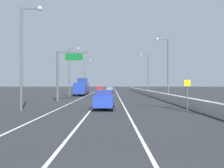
# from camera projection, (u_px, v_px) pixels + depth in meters

# --- Properties ---
(ground_plane) EXTENTS (320.00, 320.00, 0.00)m
(ground_plane) POSITION_uv_depth(u_px,v_px,m) (111.00, 93.00, 68.04)
(ground_plane) COLOR #26282B
(lane_stripe_left) EXTENTS (0.16, 130.00, 0.00)m
(lane_stripe_left) POSITION_uv_depth(u_px,v_px,m) (90.00, 94.00, 59.04)
(lane_stripe_left) COLOR silver
(lane_stripe_left) RESTS_ON ground_plane
(lane_stripe_center) EXTENTS (0.16, 130.00, 0.00)m
(lane_stripe_center) POSITION_uv_depth(u_px,v_px,m) (103.00, 94.00, 59.04)
(lane_stripe_center) COLOR silver
(lane_stripe_center) RESTS_ON ground_plane
(lane_stripe_right) EXTENTS (0.16, 130.00, 0.00)m
(lane_stripe_right) POSITION_uv_depth(u_px,v_px,m) (117.00, 94.00, 59.04)
(lane_stripe_right) COLOR silver
(lane_stripe_right) RESTS_ON ground_plane
(jersey_barrier_right) EXTENTS (0.60, 120.00, 1.10)m
(jersey_barrier_right) POSITION_uv_depth(u_px,v_px,m) (156.00, 95.00, 44.05)
(jersey_barrier_right) COLOR #B2ADA3
(jersey_barrier_right) RESTS_ON ground_plane
(overhead_sign_gantry) EXTENTS (4.68, 0.36, 7.50)m
(overhead_sign_gantry) POSITION_uv_depth(u_px,v_px,m) (62.00, 70.00, 34.90)
(overhead_sign_gantry) COLOR #47474C
(overhead_sign_gantry) RESTS_ON ground_plane
(speed_advisory_sign) EXTENTS (0.60, 0.11, 3.00)m
(speed_advisory_sign) POSITION_uv_depth(u_px,v_px,m) (187.00, 92.00, 23.06)
(speed_advisory_sign) COLOR #4C4C51
(speed_advisory_sign) RESTS_ON ground_plane
(lamp_post_right_second) EXTENTS (2.14, 0.44, 10.11)m
(lamp_post_right_second) POSITION_uv_depth(u_px,v_px,m) (166.00, 64.00, 38.15)
(lamp_post_right_second) COLOR #4C4C51
(lamp_post_right_second) RESTS_ON ground_plane
(lamp_post_right_third) EXTENTS (2.14, 0.44, 10.11)m
(lamp_post_right_third) POSITION_uv_depth(u_px,v_px,m) (147.00, 71.00, 59.63)
(lamp_post_right_third) COLOR #4C4C51
(lamp_post_right_third) RESTS_ON ground_plane
(lamp_post_left_near) EXTENTS (2.14, 0.44, 10.11)m
(lamp_post_left_near) POSITION_uv_depth(u_px,v_px,m) (24.00, 51.00, 22.66)
(lamp_post_left_near) COLOR #4C4C51
(lamp_post_left_near) RESTS_ON ground_plane
(lamp_post_left_mid) EXTENTS (2.14, 0.44, 10.11)m
(lamp_post_left_mid) POSITION_uv_depth(u_px,v_px,m) (70.00, 68.00, 48.43)
(lamp_post_left_mid) COLOR #4C4C51
(lamp_post_left_mid) RESTS_ON ground_plane
(lamp_post_left_far) EXTENTS (2.14, 0.44, 10.11)m
(lamp_post_left_far) POSITION_uv_depth(u_px,v_px,m) (85.00, 74.00, 74.20)
(lamp_post_left_far) COLOR #4C4C51
(lamp_post_left_far) RESTS_ON ground_plane
(car_gray_0) EXTENTS (2.08, 4.66, 2.10)m
(car_gray_0) POSITION_uv_depth(u_px,v_px,m) (110.00, 89.00, 71.26)
(car_gray_0) COLOR slate
(car_gray_0) RESTS_ON ground_plane
(car_blue_1) EXTENTS (2.08, 4.64, 1.99)m
(car_blue_1) POSITION_uv_depth(u_px,v_px,m) (104.00, 100.00, 23.98)
(car_blue_1) COLOR #1E389E
(car_blue_1) RESTS_ON ground_plane
(car_red_2) EXTENTS (1.92, 4.25, 1.89)m
(car_red_2) POSITION_uv_depth(u_px,v_px,m) (99.00, 90.00, 64.39)
(car_red_2) COLOR red
(car_red_2) RESTS_ON ground_plane
(box_truck) EXTENTS (2.49, 8.61, 3.93)m
(box_truck) POSITION_uv_depth(u_px,v_px,m) (81.00, 88.00, 52.79)
(box_truck) COLOR navy
(box_truck) RESTS_ON ground_plane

